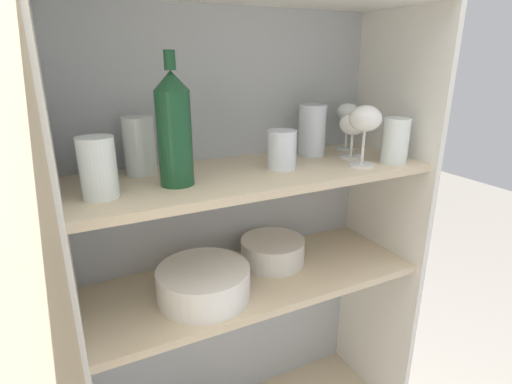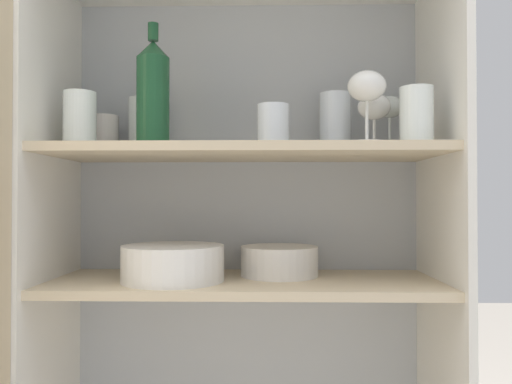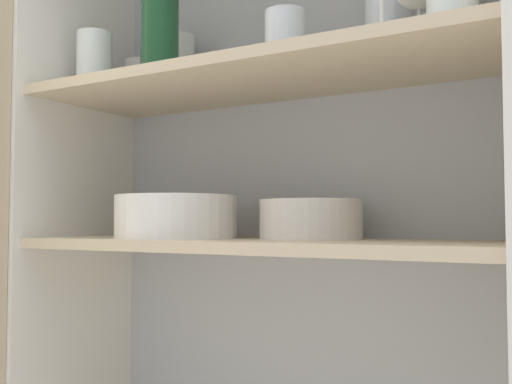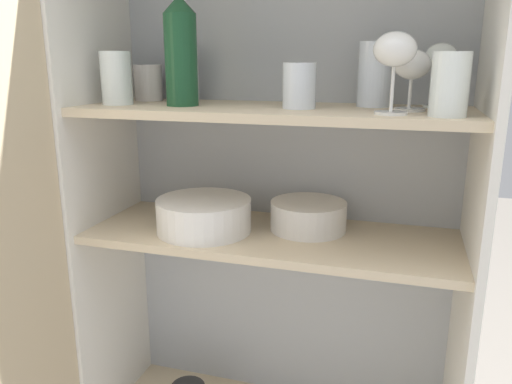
# 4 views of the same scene
# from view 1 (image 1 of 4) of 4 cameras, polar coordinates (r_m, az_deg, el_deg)

# --- Properties ---
(cupboard_back_panel) EXTENTS (0.92, 0.02, 1.54)m
(cupboard_back_panel) POSITION_cam_1_polar(r_m,az_deg,el_deg) (1.29, -3.52, -11.16)
(cupboard_back_panel) COLOR #B2B7BC
(cupboard_back_panel) RESTS_ON ground_plane
(cupboard_side_left) EXTENTS (0.02, 0.36, 1.54)m
(cupboard_side_left) POSITION_cam_1_polar(r_m,az_deg,el_deg) (1.08, -23.57, -19.71)
(cupboard_side_left) COLOR white
(cupboard_side_left) RESTS_ON ground_plane
(cupboard_side_right) EXTENTS (0.02, 0.36, 1.54)m
(cupboard_side_right) POSITION_cam_1_polar(r_m,az_deg,el_deg) (1.39, 17.00, -9.62)
(cupboard_side_right) COLOR white
(cupboard_side_right) RESTS_ON ground_plane
(shelf_board_middle) EXTENTS (0.89, 0.32, 0.02)m
(shelf_board_middle) POSITION_cam_1_polar(r_m,az_deg,el_deg) (1.13, -0.09, -12.37)
(shelf_board_middle) COLOR beige
(shelf_board_upper) EXTENTS (0.89, 0.32, 0.02)m
(shelf_board_upper) POSITION_cam_1_polar(r_m,az_deg,el_deg) (1.01, -0.10, 2.59)
(shelf_board_upper) COLOR beige
(tumbler_glass_0) EXTENTS (0.08, 0.08, 0.14)m
(tumbler_glass_0) POSITION_cam_1_polar(r_m,az_deg,el_deg) (1.00, -16.32, 6.38)
(tumbler_glass_0) COLOR white
(tumbler_glass_0) RESTS_ON shelf_board_upper
(tumbler_glass_1) EXTENTS (0.08, 0.08, 0.14)m
(tumbler_glass_1) POSITION_cam_1_polar(r_m,az_deg,el_deg) (1.16, 7.99, 8.75)
(tumbler_glass_1) COLOR white
(tumbler_glass_1) RESTS_ON shelf_board_upper
(tumbler_glass_2) EXTENTS (0.07, 0.07, 0.12)m
(tumbler_glass_2) POSITION_cam_1_polar(r_m,az_deg,el_deg) (0.85, -21.65, 3.24)
(tumbler_glass_2) COLOR white
(tumbler_glass_2) RESTS_ON shelf_board_upper
(tumbler_glass_3) EXTENTS (0.07, 0.07, 0.10)m
(tumbler_glass_3) POSITION_cam_1_polar(r_m,az_deg,el_deg) (1.01, 3.73, 6.05)
(tumbler_glass_3) COLOR white
(tumbler_glass_3) RESTS_ON shelf_board_upper
(tumbler_glass_4) EXTENTS (0.07, 0.07, 0.12)m
(tumbler_glass_4) POSITION_cam_1_polar(r_m,az_deg,el_deg) (1.13, 19.27, 6.96)
(tumbler_glass_4) COLOR white
(tumbler_glass_4) RESTS_ON shelf_board_upper
(tumbler_glass_5) EXTENTS (0.07, 0.07, 0.09)m
(tumbler_glass_5) POSITION_cam_1_polar(r_m,az_deg,el_deg) (0.98, -21.65, 4.20)
(tumbler_glass_5) COLOR silver
(tumbler_glass_5) RESTS_ON shelf_board_upper
(wine_glass_0) EXTENTS (0.08, 0.08, 0.12)m
(wine_glass_0) POSITION_cam_1_polar(r_m,az_deg,el_deg) (1.14, 13.68, 9.04)
(wine_glass_0) COLOR white
(wine_glass_0) RESTS_ON shelf_board_upper
(wine_glass_1) EXTENTS (0.08, 0.08, 0.16)m
(wine_glass_1) POSITION_cam_1_polar(r_m,az_deg,el_deg) (1.06, 15.33, 9.72)
(wine_glass_1) COLOR white
(wine_glass_1) RESTS_ON shelf_board_upper
(wine_glass_2) EXTENTS (0.07, 0.07, 0.14)m
(wine_glass_2) POSITION_cam_1_polar(r_m,az_deg,el_deg) (1.25, 12.96, 10.62)
(wine_glass_2) COLOR white
(wine_glass_2) RESTS_ON shelf_board_upper
(wine_bottle) EXTENTS (0.07, 0.07, 0.28)m
(wine_bottle) POSITION_cam_1_polar(r_m,az_deg,el_deg) (0.88, -11.62, 8.84)
(wine_bottle) COLOR #194728
(wine_bottle) RESTS_ON shelf_board_upper
(plate_stack_white) EXTENTS (0.23, 0.23, 0.08)m
(plate_stack_white) POSITION_cam_1_polar(r_m,az_deg,el_deg) (1.02, -7.48, -12.75)
(plate_stack_white) COLOR white
(plate_stack_white) RESTS_ON shelf_board_middle
(mixing_bowl_large) EXTENTS (0.19, 0.19, 0.07)m
(mixing_bowl_large) POSITION_cam_1_polar(r_m,az_deg,el_deg) (1.18, 2.39, -8.25)
(mixing_bowl_large) COLOR silver
(mixing_bowl_large) RESTS_ON shelf_board_middle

